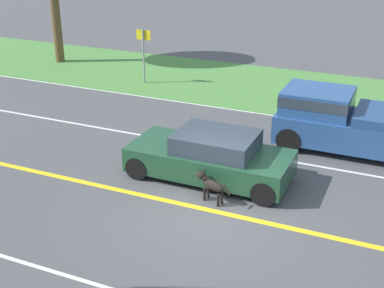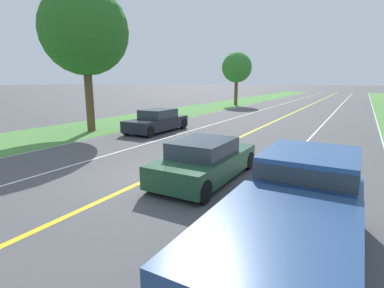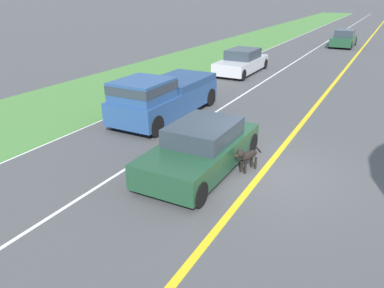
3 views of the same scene
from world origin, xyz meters
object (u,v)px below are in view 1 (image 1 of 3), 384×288
at_px(ego_car, 211,157).
at_px(dog, 210,184).
at_px(street_sign, 144,49).
at_px(pickup_truck, 359,123).

height_order(ego_car, dog, ego_car).
relative_size(ego_car, street_sign, 1.91).
xyz_separation_m(dog, street_sign, (8.14, 6.24, 0.98)).
bearing_deg(street_sign, ego_car, -140.30).
distance_m(dog, street_sign, 10.30).
relative_size(ego_car, dog, 4.00).
xyz_separation_m(ego_car, dog, (-1.18, -0.46, -0.16)).
distance_m(ego_car, dog, 1.28).
relative_size(ego_car, pickup_truck, 0.82).
distance_m(ego_car, pickup_truck, 4.81).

